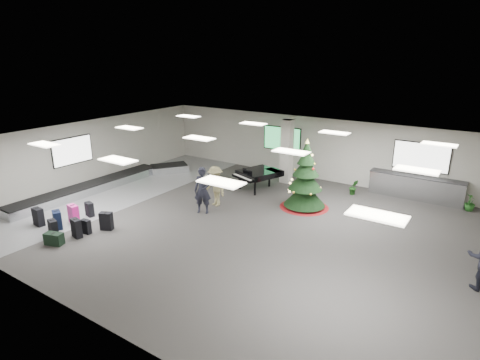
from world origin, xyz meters
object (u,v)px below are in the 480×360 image
Objects in this scene: grand_piano at (258,174)px; potted_plant_left at (354,187)px; pink_suitcase at (74,214)px; christmas_tree at (305,184)px; service_counter at (416,187)px; baggage_carousel at (107,184)px; potted_plant_right at (470,203)px; traveler_a at (203,190)px; traveler_b at (215,186)px.

grand_piano is 3.15× the size of potted_plant_left.
pink_suitcase is 0.25× the size of christmas_tree.
baggage_carousel is at bearing -152.33° from service_counter.
potted_plant_right is at bearing 23.26° from baggage_carousel.
christmas_tree is 3.03m from grand_piano.
baggage_carousel is at bearing 156.22° from traveler_a.
potted_plant_right reaches higher than baggage_carousel.
service_counter is 1.35× the size of christmas_tree.
service_counter is (12.84, 6.73, 0.33)m from baggage_carousel.
baggage_carousel is 13.24× the size of potted_plant_left.
service_counter is at bearing 27.67° from baggage_carousel.
traveler_b reaches higher than service_counter.
service_counter is 14.63m from pink_suitcase.
christmas_tree reaches higher than service_counter.
traveler_b reaches higher than grand_piano.
pink_suitcase is 5.08m from traveler_a.
traveler_a reaches higher than potted_plant_left.
traveler_b is at bearing 10.53° from baggage_carousel.
traveler_a is (-0.34, -3.77, 0.18)m from grand_piano.
traveler_a is 1.11× the size of traveler_b.
traveler_b is (-0.07, 0.95, -0.10)m from traveler_a.
traveler_a reaches higher than service_counter.
potted_plant_right is at bearing -6.76° from service_counter.
traveler_b reaches higher than baggage_carousel.
grand_piano is (-2.89, 0.89, -0.24)m from christmas_tree.
christmas_tree is 1.54× the size of traveler_a.
christmas_tree is 6.90m from potted_plant_right.
baggage_carousel is 4.20× the size of grand_piano.
pink_suitcase is 1.03× the size of potted_plant_right.
christmas_tree reaches higher than grand_piano.
potted_plant_left is at bearing 26.50° from traveler_a.
pink_suitcase is 5.75m from traveler_b.
traveler_a is at bearing -71.22° from traveler_b.
christmas_tree is at bearing 18.22° from baggage_carousel.
traveler_b is at bearing 69.30° from traveler_a.
traveler_a is (3.52, 3.62, 0.60)m from pink_suitcase.
traveler_b is at bearing -134.22° from potted_plant_left.
potted_plant_left reaches higher than baggage_carousel.
grand_piano is (6.23, 3.89, 0.57)m from baggage_carousel.
grand_piano is at bearing 72.46° from pink_suitcase.
potted_plant_right is at bearing 8.95° from potted_plant_left.
potted_plant_left reaches higher than potted_plant_right.
traveler_b is (-3.30, -1.92, -0.15)m from christmas_tree.
traveler_b reaches higher than pink_suitcase.
potted_plant_left is (1.23, 2.73, -0.66)m from christmas_tree.
traveler_b is (5.82, 1.08, 0.66)m from baggage_carousel.
christmas_tree is at bearing 16.67° from traveler_a.
service_counter reaches higher than potted_plant_left.
christmas_tree reaches higher than potted_plant_right.
potted_plant_left is 4.76m from potted_plant_right.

